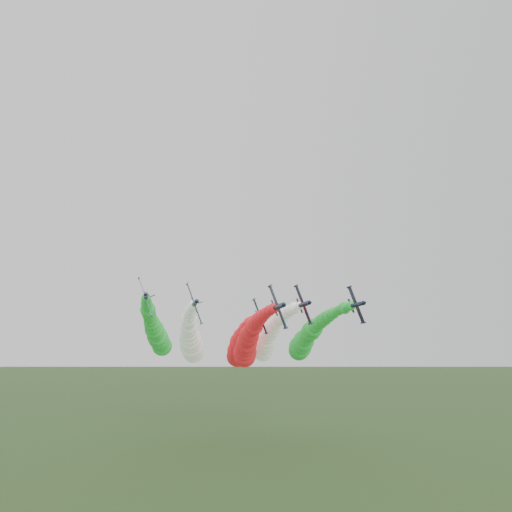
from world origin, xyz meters
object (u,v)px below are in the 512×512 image
object	(u,v)px
jet_outer_left	(157,334)
jet_inner_right	(268,340)
jet_lead	(247,345)
jet_inner_left	(191,341)
jet_trail	(239,347)
jet_outer_right	(306,339)

from	to	relation	value
jet_outer_left	jet_inner_right	bearing A→B (deg)	-15.21
jet_lead	jet_inner_left	xyz separation A→B (m)	(-14.90, 8.95, 1.25)
jet_inner_right	jet_outer_left	size ratio (longest dim) A/B	1.00
jet_lead	jet_trail	xyz separation A→B (m)	(1.84, 24.60, -0.41)
jet_inner_left	jet_trail	bearing A→B (deg)	43.06
jet_lead	jet_inner_right	bearing A→B (deg)	45.28
jet_lead	jet_inner_right	xyz separation A→B (m)	(7.65, 7.72, 1.69)
jet_outer_left	jet_inner_left	bearing A→B (deg)	-37.63
jet_lead	jet_outer_right	distance (m)	24.48
jet_inner_left	jet_outer_left	world-z (taller)	jet_outer_left
jet_inner_left	jet_inner_right	distance (m)	22.58
jet_inner_left	jet_outer_left	xyz separation A→B (m)	(-9.82, 7.57, 2.24)
jet_inner_right	jet_outer_left	xyz separation A→B (m)	(-32.36, 8.80, 1.80)
jet_inner_right	jet_outer_left	distance (m)	33.59
jet_inner_left	jet_trail	world-z (taller)	jet_inner_left
jet_lead	jet_outer_left	size ratio (longest dim) A/B	1.00
jet_lead	jet_inner_right	world-z (taller)	jet_inner_right
jet_lead	jet_inner_left	bearing A→B (deg)	149.00
jet_outer_left	jet_outer_right	xyz separation A→B (m)	(45.72, -4.10, -1.56)
jet_lead	jet_outer_right	xyz separation A→B (m)	(21.01, 12.42, 1.92)
jet_outer_left	jet_trail	distance (m)	28.03
jet_lead	jet_outer_left	xyz separation A→B (m)	(-24.72, 16.52, 3.49)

